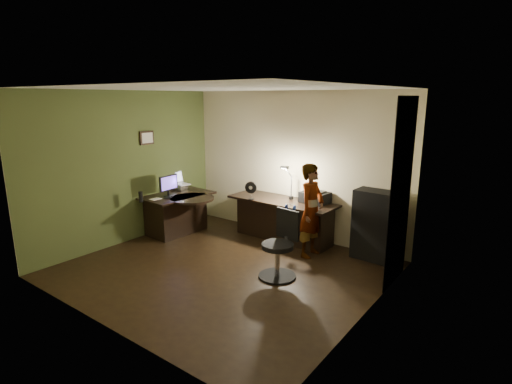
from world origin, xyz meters
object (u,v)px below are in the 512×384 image
Objects in this scene: monitor at (168,189)px; person at (311,211)px; desk_right at (282,220)px; office_chair at (278,245)px; cabinet at (378,226)px; desk_left at (178,214)px.

monitor is 0.29× the size of person.
monitor is 2.72m from person.
desk_right is at bearing 66.85° from person.
office_chair is (0.81, -1.37, 0.11)m from desk_right.
cabinet is 2.58× the size of monitor.
desk_left is at bearing -161.49° from cabinet.
desk_left is at bearing 176.62° from office_chair.
cabinet is at bearing 66.24° from office_chair.
desk_left is 2.70m from office_chair.
desk_right is 1.75m from cabinet.
desk_right is 2.06× the size of office_chair.
cabinet is at bearing 6.33° from desk_right.
monitor is 0.45× the size of office_chair.
desk_left is 0.65× the size of desk_right.
office_chair is at bearing -178.78° from person.
person is at bearing 11.23° from monitor.
desk_left is at bearing -153.65° from desk_right.
monitor is at bearing -84.59° from desk_left.
desk_right is 1.59m from office_chair.
person reaches higher than desk_right.
desk_right is at bearing 27.92° from desk_left.
cabinet is 1.08m from person.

